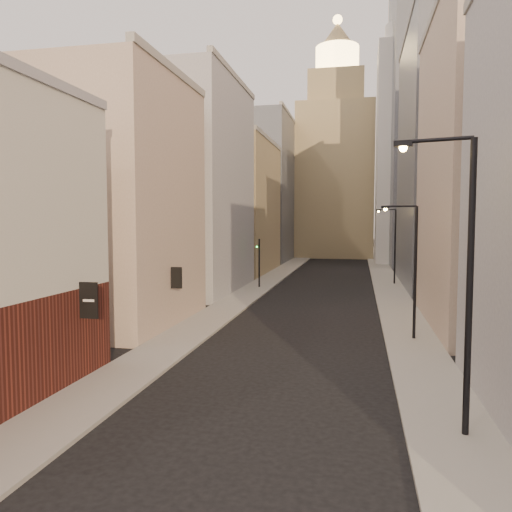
{
  "coord_description": "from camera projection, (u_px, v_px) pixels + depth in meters",
  "views": [
    {
      "loc": [
        3.49,
        -4.37,
        6.87
      ],
      "look_at": [
        -1.69,
        20.63,
        5.04
      ],
      "focal_mm": 35.0,
      "sensor_mm": 36.0,
      "label": 1
    }
  ],
  "objects": [
    {
      "name": "right_bldg_wingrid",
      "position": [
        445.0,
        160.0,
        50.94
      ],
      "size": [
        8.0,
        20.0,
        26.0
      ],
      "primitive_type": "cube",
      "color": "gray",
      "rests_on": "ground"
    },
    {
      "name": "streetlamp_near",
      "position": [
        462.0,
        268.0,
        15.43
      ],
      "size": [
        2.43,
        0.77,
        9.43
      ],
      "rotation": [
        0.0,
        0.0,
        -0.24
      ],
      "color": "black",
      "rests_on": "ground"
    },
    {
      "name": "streetlamp_mid",
      "position": [
        412.0,
        264.0,
        28.19
      ],
      "size": [
        2.02,
        0.31,
        7.71
      ],
      "rotation": [
        0.0,
        0.0,
        -0.07
      ],
      "color": "black",
      "rests_on": "ground"
    },
    {
      "name": "white_tower",
      "position": [
        403.0,
        145.0,
        78.29
      ],
      "size": [
        8.0,
        8.0,
        41.5
      ],
      "color": "silver",
      "rests_on": "ground"
    },
    {
      "name": "left_bldg_tan",
      "position": [
        240.0,
        208.0,
        65.88
      ],
      "size": [
        8.0,
        18.0,
        17.0
      ],
      "primitive_type": "cube",
      "color": "tan",
      "rests_on": "ground"
    },
    {
      "name": "left_bldg_grey",
      "position": [
        196.0,
        188.0,
        48.19
      ],
      "size": [
        8.0,
        16.0,
        20.0
      ],
      "primitive_type": "cube",
      "color": "gray",
      "rests_on": "ground"
    },
    {
      "name": "streetlamp_far",
      "position": [
        393.0,
        242.0,
        52.88
      ],
      "size": [
        2.09,
        0.58,
        8.05
      ],
      "rotation": [
        0.0,
        0.0,
        -0.2
      ],
      "color": "black",
      "rests_on": "ground"
    },
    {
      "name": "left_bldg_beige",
      "position": [
        119.0,
        203.0,
        32.71
      ],
      "size": [
        8.0,
        12.0,
        16.0
      ],
      "primitive_type": "cube",
      "color": "tan",
      "rests_on": "ground"
    },
    {
      "name": "highrise",
      "position": [
        458.0,
        97.0,
        76.17
      ],
      "size": [
        21.0,
        23.0,
        51.2
      ],
      "color": "gray",
      "rests_on": "ground"
    },
    {
      "name": "clock_tower",
      "position": [
        336.0,
        163.0,
        94.26
      ],
      "size": [
        14.0,
        14.0,
        44.9
      ],
      "color": "tan",
      "rests_on": "ground"
    },
    {
      "name": "left_bldg_wingrid",
      "position": [
        267.0,
        190.0,
        85.17
      ],
      "size": [
        8.0,
        20.0,
        24.0
      ],
      "primitive_type": "cube",
      "color": "gray",
      "rests_on": "ground"
    },
    {
      "name": "sidewalk_left",
      "position": [
        275.0,
        276.0,
        60.49
      ],
      "size": [
        3.0,
        140.0,
        0.15
      ],
      "primitive_type": "cube",
      "color": "#99978C",
      "rests_on": "ground"
    },
    {
      "name": "right_bldg_beige",
      "position": [
        497.0,
        171.0,
        31.62
      ],
      "size": [
        8.0,
        16.0,
        20.0
      ],
      "primitive_type": "cube",
      "color": "tan",
      "rests_on": "ground"
    },
    {
      "name": "traffic_light_left",
      "position": [
        259.0,
        254.0,
        50.15
      ],
      "size": [
        0.57,
        0.48,
        5.0
      ],
      "rotation": [
        0.0,
        0.0,
        3.48
      ],
      "color": "black",
      "rests_on": "ground"
    },
    {
      "name": "sidewalk_right",
      "position": [
        385.0,
        279.0,
        57.86
      ],
      "size": [
        3.0,
        140.0,
        0.15
      ],
      "primitive_type": "cube",
      "color": "#99978C",
      "rests_on": "ground"
    }
  ]
}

